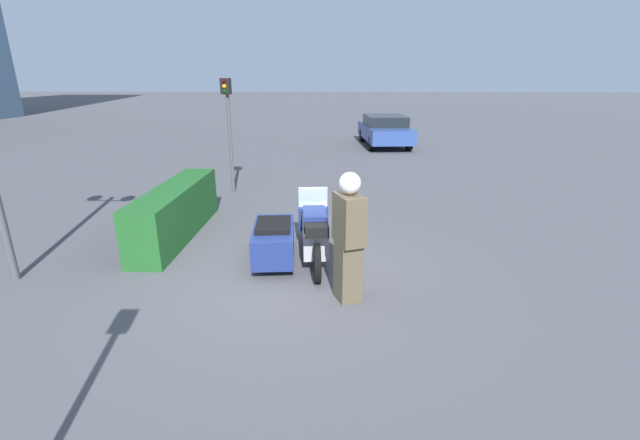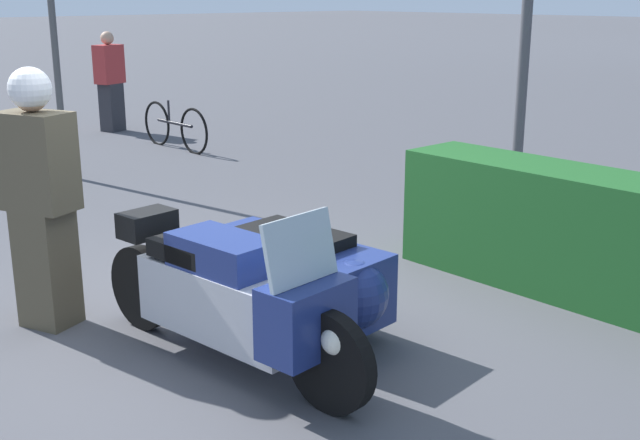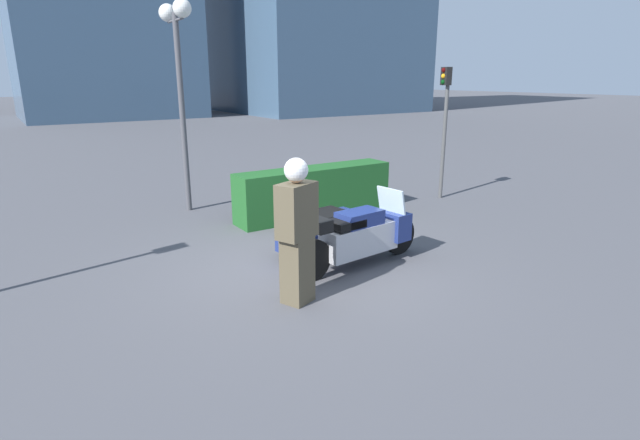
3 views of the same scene
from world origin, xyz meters
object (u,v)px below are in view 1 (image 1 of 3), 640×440
(officer_rider, at_px, (349,235))
(parked_car_background, at_px, (385,130))
(hedge_bush_curbside, at_px, (176,212))
(police_motorcycle, at_px, (292,234))
(traffic_light_near, at_px, (228,118))

(officer_rider, distance_m, parked_car_background, 14.61)
(officer_rider, xyz_separation_m, hedge_bush_curbside, (2.47, 3.41, -0.49))
(police_motorcycle, relative_size, parked_car_background, 0.54)
(parked_car_background, bearing_deg, police_motorcycle, 161.85)
(police_motorcycle, distance_m, hedge_bush_curbside, 2.66)
(hedge_bush_curbside, bearing_deg, parked_car_background, -24.19)
(police_motorcycle, height_order, parked_car_background, parked_car_background)
(officer_rider, bearing_deg, hedge_bush_curbside, -57.93)
(police_motorcycle, bearing_deg, parked_car_background, -18.26)
(police_motorcycle, height_order, officer_rider, officer_rider)
(officer_rider, relative_size, parked_car_background, 0.42)
(hedge_bush_curbside, xyz_separation_m, parked_car_background, (12.00, -5.39, 0.22))
(officer_rider, relative_size, hedge_bush_curbside, 0.55)
(hedge_bush_curbside, relative_size, traffic_light_near, 1.14)
(traffic_light_near, bearing_deg, hedge_bush_curbside, 8.54)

